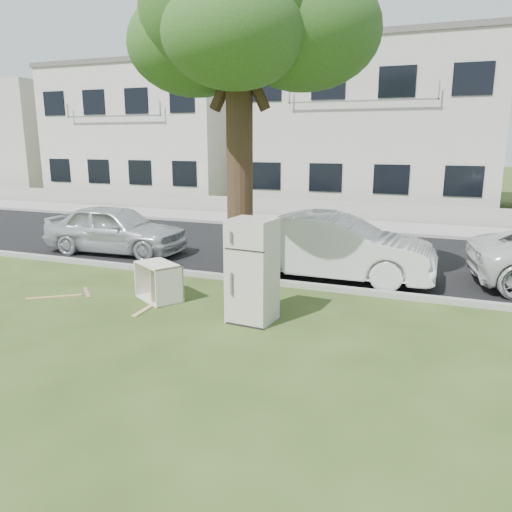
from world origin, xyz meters
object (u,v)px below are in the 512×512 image
at_px(fridge, 252,271).
at_px(car_center, 333,247).
at_px(car_left, 116,229).
at_px(cabinet, 159,281).

distance_m(fridge, car_center, 3.36).
bearing_deg(car_center, car_left, 85.92).
distance_m(car_center, car_left, 6.40).
bearing_deg(car_center, cabinet, 133.94).
bearing_deg(cabinet, fridge, 20.71).
height_order(fridge, cabinet, fridge).
relative_size(car_center, car_left, 1.13).
distance_m(cabinet, car_left, 4.77).
xyz_separation_m(fridge, cabinet, (-2.21, 0.43, -0.54)).
bearing_deg(car_left, cabinet, -136.52).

